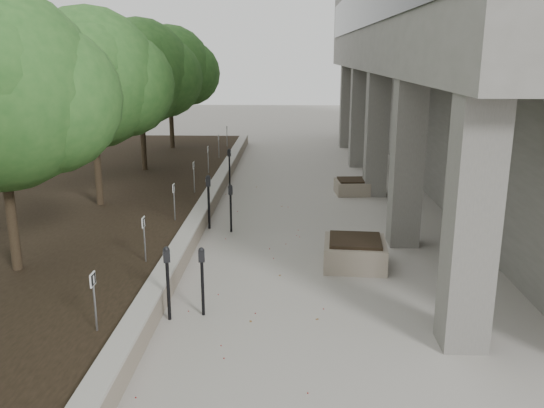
# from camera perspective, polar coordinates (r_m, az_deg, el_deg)

# --- Properties ---
(ground) EXTENTS (90.00, 90.00, 0.00)m
(ground) POSITION_cam_1_polar(r_m,az_deg,el_deg) (8.63, -2.67, -16.83)
(ground) COLOR #9D9891
(ground) RESTS_ON ground
(retaining_wall) EXTENTS (0.39, 26.00, 0.50)m
(retaining_wall) POSITION_cam_1_polar(r_m,az_deg,el_deg) (17.05, -6.38, 0.28)
(retaining_wall) COLOR gray
(retaining_wall) RESTS_ON ground
(planting_bed) EXTENTS (7.00, 26.00, 0.40)m
(planting_bed) POSITION_cam_1_polar(r_m,az_deg,el_deg) (17.96, -18.05, 0.21)
(planting_bed) COLOR black
(planting_bed) RESTS_ON ground
(crabapple_tree_2) EXTENTS (4.60, 4.00, 5.44)m
(crabapple_tree_2) POSITION_cam_1_polar(r_m,az_deg,el_deg) (11.75, -25.79, 6.51)
(crabapple_tree_2) COLOR #285922
(crabapple_tree_2) RESTS_ON planting_bed
(crabapple_tree_3) EXTENTS (4.60, 4.00, 5.44)m
(crabapple_tree_3) POSITION_cam_1_polar(r_m,az_deg,el_deg) (16.31, -17.72, 9.25)
(crabapple_tree_3) COLOR #285922
(crabapple_tree_3) RESTS_ON planting_bed
(crabapple_tree_4) EXTENTS (4.60, 4.00, 5.44)m
(crabapple_tree_4) POSITION_cam_1_polar(r_m,az_deg,el_deg) (21.08, -13.19, 10.70)
(crabapple_tree_4) COLOR #285922
(crabapple_tree_4) RESTS_ON planting_bed
(crabapple_tree_5) EXTENTS (4.60, 4.00, 5.44)m
(crabapple_tree_5) POSITION_cam_1_polar(r_m,az_deg,el_deg) (25.93, -10.32, 11.58)
(crabapple_tree_5) COLOR #285922
(crabapple_tree_5) RESTS_ON planting_bed
(parking_sign_2) EXTENTS (0.04, 0.22, 0.96)m
(parking_sign_2) POSITION_cam_1_polar(r_m,az_deg,el_deg) (9.13, -17.54, -9.46)
(parking_sign_2) COLOR black
(parking_sign_2) RESTS_ON planting_bed
(parking_sign_3) EXTENTS (0.04, 0.22, 0.96)m
(parking_sign_3) POSITION_cam_1_polar(r_m,az_deg,el_deg) (11.80, -12.80, -3.53)
(parking_sign_3) COLOR black
(parking_sign_3) RESTS_ON planting_bed
(parking_sign_4) EXTENTS (0.04, 0.22, 0.96)m
(parking_sign_4) POSITION_cam_1_polar(r_m,az_deg,el_deg) (14.60, -9.88, 0.19)
(parking_sign_4) COLOR black
(parking_sign_4) RESTS_ON planting_bed
(parking_sign_5) EXTENTS (0.04, 0.22, 0.96)m
(parking_sign_5) POSITION_cam_1_polar(r_m,az_deg,el_deg) (17.47, -7.91, 2.70)
(parking_sign_5) COLOR black
(parking_sign_5) RESTS_ON planting_bed
(parking_sign_6) EXTENTS (0.04, 0.22, 0.96)m
(parking_sign_6) POSITION_cam_1_polar(r_m,az_deg,el_deg) (20.37, -6.49, 4.50)
(parking_sign_6) COLOR black
(parking_sign_6) RESTS_ON planting_bed
(parking_sign_7) EXTENTS (0.04, 0.22, 0.96)m
(parking_sign_7) POSITION_cam_1_polar(r_m,az_deg,el_deg) (23.30, -5.42, 5.84)
(parking_sign_7) COLOR black
(parking_sign_7) RESTS_ON planting_bed
(parking_sign_8) EXTENTS (0.04, 0.22, 0.96)m
(parking_sign_8) POSITION_cam_1_polar(r_m,az_deg,el_deg) (26.24, -4.59, 6.89)
(parking_sign_8) COLOR black
(parking_sign_8) RESTS_ON planting_bed
(parking_meter_1) EXTENTS (0.16, 0.13, 1.37)m
(parking_meter_1) POSITION_cam_1_polar(r_m,az_deg,el_deg) (10.04, -10.50, -7.93)
(parking_meter_1) COLOR black
(parking_meter_1) RESTS_ON ground
(parking_meter_2) EXTENTS (0.14, 0.10, 1.29)m
(parking_meter_2) POSITION_cam_1_polar(r_m,az_deg,el_deg) (10.13, -7.07, -7.81)
(parking_meter_2) COLOR black
(parking_meter_2) RESTS_ON ground
(parking_meter_3) EXTENTS (0.14, 0.12, 1.28)m
(parking_meter_3) POSITION_cam_1_polar(r_m,az_deg,el_deg) (14.73, -4.20, -0.45)
(parking_meter_3) COLOR black
(parking_meter_3) RESTS_ON ground
(parking_meter_4) EXTENTS (0.16, 0.12, 1.47)m
(parking_meter_4) POSITION_cam_1_polar(r_m,az_deg,el_deg) (15.04, -6.43, 0.20)
(parking_meter_4) COLOR black
(parking_meter_4) RESTS_ON ground
(parking_meter_5) EXTENTS (0.15, 0.12, 1.34)m
(parking_meter_5) POSITION_cam_1_polar(r_m,az_deg,el_deg) (19.97, -4.34, 3.74)
(parking_meter_5) COLOR black
(parking_meter_5) RESTS_ON ground
(planter_front) EXTENTS (1.44, 1.44, 0.63)m
(planter_front) POSITION_cam_1_polar(r_m,az_deg,el_deg) (12.59, 8.39, -4.86)
(planter_front) COLOR gray
(planter_front) RESTS_ON ground
(planter_back) EXTENTS (1.15, 1.15, 0.50)m
(planter_back) POSITION_cam_1_polar(r_m,az_deg,el_deg) (19.04, 8.10, 1.77)
(planter_back) COLOR gray
(planter_back) RESTS_ON ground
(berry_scatter) EXTENTS (3.30, 14.10, 0.02)m
(berry_scatter) POSITION_cam_1_polar(r_m,az_deg,el_deg) (13.14, -1.35, -5.23)
(berry_scatter) COLOR maroon
(berry_scatter) RESTS_ON ground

